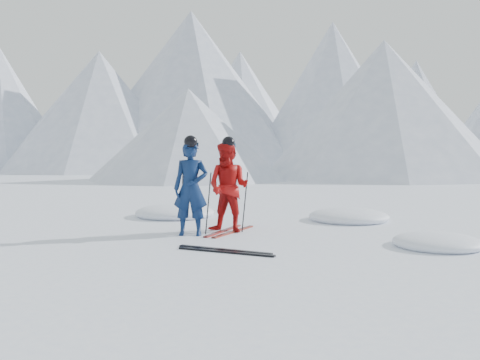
% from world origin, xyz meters
% --- Properties ---
extents(ground, '(160.00, 160.00, 0.00)m').
position_xyz_m(ground, '(0.00, 0.00, 0.00)').
color(ground, white).
rests_on(ground, ground).
extents(skier_blue, '(0.79, 0.67, 1.85)m').
position_xyz_m(skier_blue, '(-3.00, 0.31, 0.92)').
color(skier_blue, '#0B1E45').
rests_on(skier_blue, ground).
extents(skier_red, '(0.92, 0.73, 1.84)m').
position_xyz_m(skier_red, '(-2.53, 1.01, 0.92)').
color(skier_red, '#B30F0E').
rests_on(skier_red, ground).
extents(pole_blue_left, '(0.12, 0.09, 1.23)m').
position_xyz_m(pole_blue_left, '(-3.30, 0.46, 0.62)').
color(pole_blue_left, black).
rests_on(pole_blue_left, ground).
extents(pole_blue_right, '(0.12, 0.07, 1.23)m').
position_xyz_m(pole_blue_right, '(-2.75, 0.56, 0.62)').
color(pole_blue_right, black).
rests_on(pole_blue_right, ground).
extents(pole_red_left, '(0.12, 0.10, 1.23)m').
position_xyz_m(pole_red_left, '(-2.83, 1.26, 0.61)').
color(pole_red_left, black).
rests_on(pole_red_left, ground).
extents(pole_red_right, '(0.12, 0.09, 1.23)m').
position_xyz_m(pole_red_right, '(-2.23, 1.16, 0.61)').
color(pole_red_right, black).
rests_on(pole_red_right, ground).
extents(ski_worn_left, '(0.20, 1.70, 0.03)m').
position_xyz_m(ski_worn_left, '(-2.65, 1.01, 0.01)').
color(ski_worn_left, black).
rests_on(ski_worn_left, ground).
extents(ski_worn_right, '(0.09, 1.70, 0.03)m').
position_xyz_m(ski_worn_right, '(-2.41, 1.01, 0.01)').
color(ski_worn_right, black).
rests_on(ski_worn_right, ground).
extents(ski_loose_a, '(1.70, 0.10, 0.03)m').
position_xyz_m(ski_loose_a, '(-1.67, -0.81, 0.01)').
color(ski_loose_a, black).
rests_on(ski_loose_a, ground).
extents(ski_loose_b, '(1.70, 0.14, 0.03)m').
position_xyz_m(ski_loose_b, '(-1.57, -0.96, 0.01)').
color(ski_loose_b, black).
rests_on(ski_loose_b, ground).
extents(snow_lumps, '(10.14, 6.57, 0.44)m').
position_xyz_m(snow_lumps, '(-1.66, 2.46, 0.00)').
color(snow_lumps, white).
rests_on(snow_lumps, ground).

